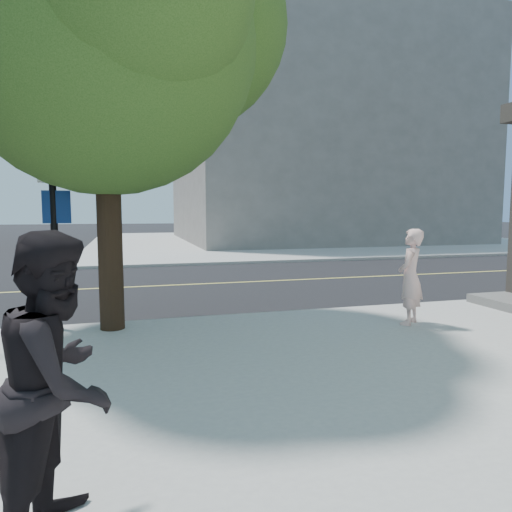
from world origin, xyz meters
name	(u,v)px	position (x,y,z in m)	size (l,w,h in m)	color
ground	(58,332)	(0.00, 0.00, 0.00)	(140.00, 140.00, 0.00)	black
road_ew	(82,289)	(0.00, 4.50, 0.01)	(140.00, 9.00, 0.01)	black
sidewalk_ne	(308,240)	(13.50, 21.50, 0.06)	(29.00, 25.00, 0.12)	#ACACA8
filler_ne	(313,139)	(14.00, 22.00, 7.12)	(18.00, 16.00, 14.00)	slate
man_on_phone	(410,277)	(6.00, -1.59, 0.96)	(0.62, 0.40, 1.69)	beige
pedestrian	(59,382)	(0.78, -5.56, 1.06)	(0.92, 0.71, 1.89)	black
street_tree	(112,4)	(1.08, -0.49, 5.42)	(6.18, 5.62, 8.21)	black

